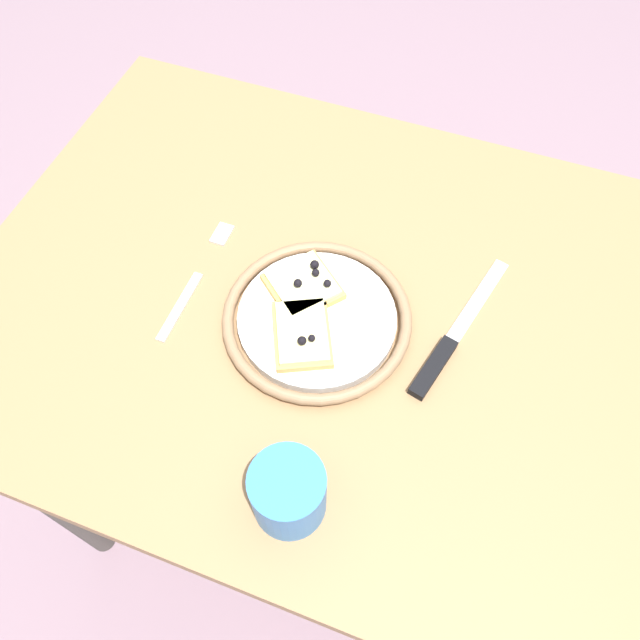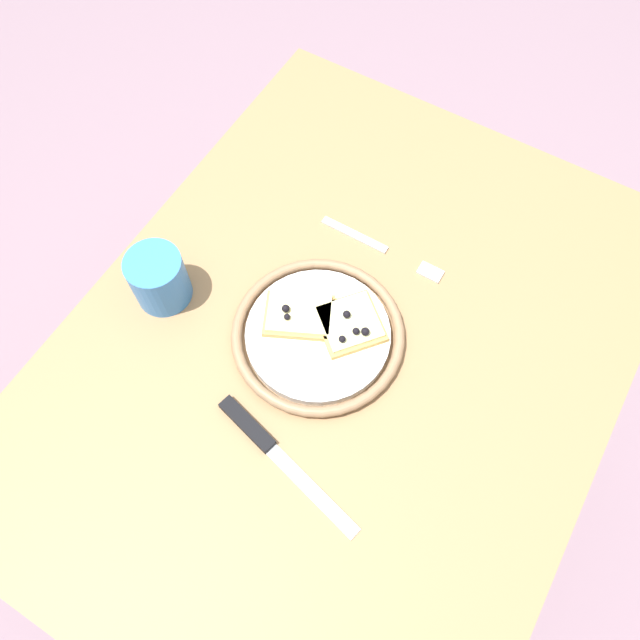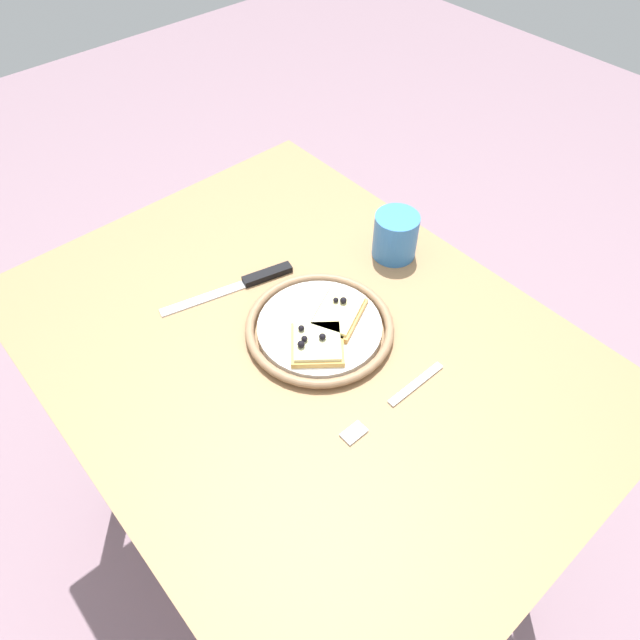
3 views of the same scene
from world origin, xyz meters
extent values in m
plane|color=gray|center=(0.00, 0.00, 0.00)|extent=(6.00, 6.00, 0.00)
cube|color=#936D47|center=(0.00, 0.00, 0.76)|extent=(0.95, 0.72, 0.03)
cylinder|color=#4C4742|center=(-0.42, -0.30, 0.37)|extent=(0.05, 0.05, 0.74)
cylinder|color=#4C4742|center=(0.42, -0.30, 0.37)|extent=(0.05, 0.05, 0.74)
cylinder|color=#4C4742|center=(-0.42, 0.30, 0.37)|extent=(0.05, 0.05, 0.74)
cylinder|color=white|center=(0.00, -0.04, 0.78)|extent=(0.20, 0.20, 0.02)
torus|color=#8C6B4C|center=(0.00, -0.04, 0.79)|extent=(0.24, 0.24, 0.01)
cube|color=tan|center=(-0.01, -0.07, 0.80)|extent=(0.10, 0.12, 0.01)
cube|color=#F4E495|center=(-0.01, -0.07, 0.80)|extent=(0.09, 0.10, 0.01)
sphere|color=black|center=(0.01, -0.08, 0.81)|extent=(0.01, 0.01, 0.01)
sphere|color=black|center=(0.00, -0.09, 0.81)|extent=(0.01, 0.01, 0.01)
cube|color=tan|center=(-0.03, -0.01, 0.80)|extent=(0.12, 0.12, 0.01)
cube|color=beige|center=(-0.03, -0.01, 0.80)|extent=(0.10, 0.10, 0.01)
sphere|color=black|center=(-0.02, 0.01, 0.81)|extent=(0.01, 0.01, 0.01)
sphere|color=black|center=(-0.03, 0.02, 0.81)|extent=(0.01, 0.01, 0.01)
sphere|color=black|center=(-0.03, -0.01, 0.81)|extent=(0.01, 0.01, 0.01)
sphere|color=black|center=(0.00, 0.00, 0.81)|extent=(0.01, 0.01, 0.01)
cube|color=silver|center=(0.19, 0.06, 0.78)|extent=(0.05, 0.15, 0.00)
cube|color=black|center=(0.16, -0.05, 0.78)|extent=(0.04, 0.09, 0.01)
cube|color=silver|center=(-0.17, -0.08, 0.78)|extent=(0.01, 0.11, 0.00)
cube|color=silver|center=(-0.17, 0.05, 0.78)|extent=(0.02, 0.04, 0.00)
cylinder|color=#3372BF|center=(0.05, -0.26, 0.82)|extent=(0.08, 0.08, 0.08)
camera|label=1|loc=(0.15, -0.42, 1.46)|focal=35.11mm
camera|label=2|loc=(0.32, 0.15, 1.58)|focal=35.44mm
camera|label=3|loc=(-0.46, 0.36, 1.50)|focal=32.67mm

